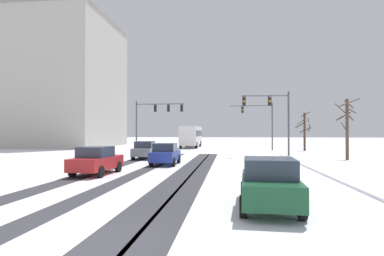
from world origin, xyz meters
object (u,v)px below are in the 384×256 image
traffic_signal_far_left (155,114)px  office_building_far_left_block (43,84)px  car_dark_green_fourth (269,183)px  car_red_third (97,160)px  traffic_signal_far_right (260,118)px  car_grey_lead (145,150)px  traffic_signal_near_right (272,111)px  car_blue_second (166,154)px  bus_oncoming (191,135)px  bare_tree_sidewalk_far (305,130)px  bare_tree_sidewalk_mid (347,125)px

traffic_signal_far_left → office_building_far_left_block: size_ratio=0.26×
car_dark_green_fourth → office_building_far_left_block: office_building_far_left_block is taller
car_red_third → car_dark_green_fourth: size_ratio=0.99×
traffic_signal_far_right → car_grey_lead: size_ratio=1.56×
traffic_signal_near_right → car_red_third: traffic_signal_near_right is taller
traffic_signal_near_right → car_dark_green_fourth: size_ratio=1.55×
traffic_signal_far_left → car_blue_second: size_ratio=1.58×
car_blue_second → office_building_far_left_block: bearing=133.5°
traffic_signal_far_right → bus_oncoming: bearing=145.6°
traffic_signal_far_left → car_blue_second: traffic_signal_far_left is taller
traffic_signal_far_left → office_building_far_left_block: office_building_far_left_block is taller
traffic_signal_near_right → bare_tree_sidewalk_far: traffic_signal_near_right is taller
car_blue_second → bus_oncoming: size_ratio=0.37×
car_red_third → car_dark_green_fourth: same height
car_dark_green_fourth → car_red_third: bearing=140.4°
car_grey_lead → bus_oncoming: bearing=86.0°
traffic_signal_far_right → car_blue_second: bearing=-113.4°
traffic_signal_far_left → car_red_third: traffic_signal_far_left is taller
bus_oncoming → traffic_signal_near_right: bearing=-61.6°
traffic_signal_near_right → traffic_signal_far_left: 15.96m
traffic_signal_near_right → car_grey_lead: size_ratio=1.56×
traffic_signal_far_right → car_dark_green_fourth: size_ratio=1.55×
traffic_signal_near_right → bus_oncoming: 21.98m
car_red_third → bus_oncoming: bearing=87.3°
traffic_signal_near_right → car_blue_second: size_ratio=1.58×
traffic_signal_far_left → bare_tree_sidewalk_far: traffic_signal_far_left is taller
car_dark_green_fourth → bare_tree_sidewalk_far: bare_tree_sidewalk_far is taller
car_dark_green_fourth → bare_tree_sidewalk_mid: bare_tree_sidewalk_mid is taller
bare_tree_sidewalk_mid → car_red_third: bearing=-146.2°
traffic_signal_far_right → office_building_far_left_block: (-36.94, 8.39, 6.63)m
traffic_signal_near_right → car_grey_lead: 13.12m
traffic_signal_far_right → car_red_third: traffic_signal_far_right is taller
car_blue_second → car_red_third: size_ratio=0.99×
traffic_signal_far_left → car_dark_green_fourth: (10.69, -30.23, -3.98)m
office_building_far_left_block → bus_oncoming: bearing=-2.8°
bare_tree_sidewalk_mid → traffic_signal_near_right: bearing=157.1°
car_grey_lead → car_dark_green_fourth: same height
car_grey_lead → office_building_far_left_block: size_ratio=0.17×
car_blue_second → car_red_third: (-2.90, -5.91, 0.00)m
car_red_third → bare_tree_sidewalk_far: bearing=56.2°
traffic_signal_far_left → car_dark_green_fourth: bearing=-70.5°
traffic_signal_far_left → car_grey_lead: 12.66m
bare_tree_sidewalk_far → traffic_signal_far_left: bearing=-169.5°
car_grey_lead → car_dark_green_fourth: 20.40m
bare_tree_sidewalk_far → car_blue_second: bearing=-125.8°
car_grey_lead → traffic_signal_far_right: bearing=53.0°
traffic_signal_far_left → bare_tree_sidewalk_far: bearing=10.5°
car_grey_lead → car_dark_green_fourth: (8.91, -18.35, 0.00)m
traffic_signal_far_right → traffic_signal_far_left: bearing=-163.7°
car_red_third → bare_tree_sidewalk_far: bare_tree_sidewalk_far is taller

